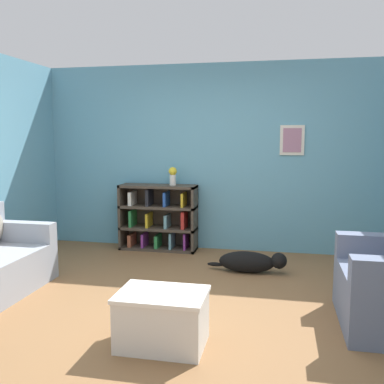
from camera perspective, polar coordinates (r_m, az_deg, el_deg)
name	(u,v)px	position (r m, az deg, el deg)	size (l,w,h in m)	color
ground_plane	(183,309)	(4.15, -1.16, -15.27)	(14.00, 14.00, 0.00)	brown
wall_back	(219,158)	(6.05, 3.60, 4.57)	(5.60, 0.13, 2.60)	#609EB7
bookshelf	(159,218)	(6.10, -4.47, -3.46)	(1.09, 0.35, 0.92)	#42382D
coffee_table	(162,317)	(3.41, -4.01, -16.32)	(0.68, 0.48, 0.42)	silver
dog	(251,262)	(5.15, 7.85, -9.21)	(0.94, 0.23, 0.26)	black
vase	(173,175)	(5.94, -2.58, 2.28)	(0.12, 0.12, 0.25)	silver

